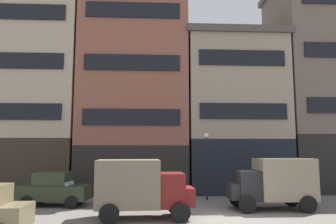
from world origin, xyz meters
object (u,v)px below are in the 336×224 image
Objects in this scene: delivery_truck_far at (141,186)px; sedan_dark at (55,189)px; delivery_truck_near at (273,182)px; streetlamp_curbside at (206,156)px; pedestrian_officer at (176,188)px.

sedan_dark is at bearing 143.97° from delivery_truck_far.
sedan_dark is at bearing 171.46° from delivery_truck_near.
streetlamp_curbside reaches higher than delivery_truck_near.
streetlamp_curbside reaches higher than pedestrian_officer.
streetlamp_curbside is at bearing 131.01° from delivery_truck_near.
streetlamp_curbside is (-2.90, 3.34, 1.25)m from delivery_truck_near.
sedan_dark reaches higher than pedestrian_officer.
delivery_truck_near reaches higher than sedan_dark.
pedestrian_officer is (6.71, -0.34, 0.07)m from sedan_dark.
pedestrian_officer is at bearing -137.17° from streetlamp_curbside.
delivery_truck_far is 6.57m from streetlamp_curbside.
sedan_dark is (-4.90, 3.56, -0.51)m from delivery_truck_far.
delivery_truck_far is 1.07× the size of streetlamp_curbside.
delivery_truck_near and delivery_truck_far have the same top height.
streetlamp_curbside is at bearing 42.83° from pedestrian_officer.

